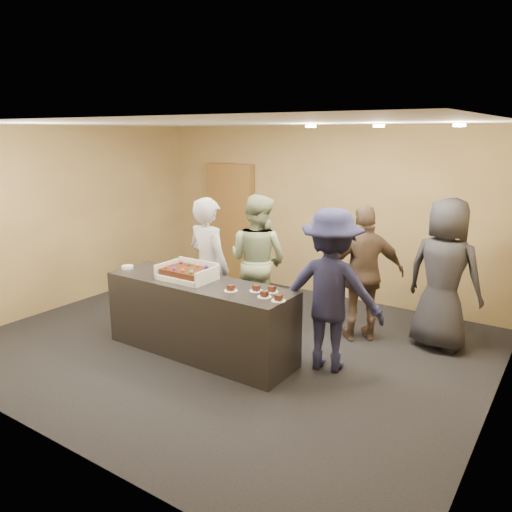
{
  "coord_description": "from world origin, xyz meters",
  "views": [
    {
      "loc": [
        3.53,
        -4.69,
        2.61
      ],
      "look_at": [
        0.39,
        0.0,
        1.2
      ],
      "focal_mm": 35.0,
      "sensor_mm": 36.0,
      "label": 1
    }
  ],
  "objects_px": {
    "serving_counter": "(200,318)",
    "plate_stack": "(128,267)",
    "person_navy_man": "(330,291)",
    "person_brown_extra": "(364,274)",
    "storage_cabinet": "(231,222)",
    "person_sage_man": "(258,260)",
    "sheet_cake": "(187,271)",
    "person_server_grey": "(209,268)",
    "cake_box": "(188,275)",
    "person_dark_suit": "(444,275)"
  },
  "relations": [
    {
      "from": "sheet_cake",
      "to": "person_dark_suit",
      "type": "bearing_deg",
      "value": 35.26
    },
    {
      "from": "plate_stack",
      "to": "person_brown_extra",
      "type": "xyz_separation_m",
      "value": [
        2.59,
        1.55,
        -0.05
      ]
    },
    {
      "from": "serving_counter",
      "to": "storage_cabinet",
      "type": "relative_size",
      "value": 1.16
    },
    {
      "from": "plate_stack",
      "to": "person_brown_extra",
      "type": "relative_size",
      "value": 0.09
    },
    {
      "from": "sheet_cake",
      "to": "person_navy_man",
      "type": "bearing_deg",
      "value": 17.76
    },
    {
      "from": "sheet_cake",
      "to": "person_dark_suit",
      "type": "xyz_separation_m",
      "value": [
        2.53,
        1.79,
        -0.06
      ]
    },
    {
      "from": "sheet_cake",
      "to": "person_dark_suit",
      "type": "height_order",
      "value": "person_dark_suit"
    },
    {
      "from": "cake_box",
      "to": "person_server_grey",
      "type": "bearing_deg",
      "value": 98.68
    },
    {
      "from": "person_brown_extra",
      "to": "person_sage_man",
      "type": "bearing_deg",
      "value": -25.63
    },
    {
      "from": "cake_box",
      "to": "person_navy_man",
      "type": "distance_m",
      "value": 1.7
    },
    {
      "from": "storage_cabinet",
      "to": "person_sage_man",
      "type": "xyz_separation_m",
      "value": [
        1.66,
        -1.62,
        -0.13
      ]
    },
    {
      "from": "person_brown_extra",
      "to": "sheet_cake",
      "type": "bearing_deg",
      "value": 5.23
    },
    {
      "from": "person_brown_extra",
      "to": "serving_counter",
      "type": "bearing_deg",
      "value": 8.61
    },
    {
      "from": "plate_stack",
      "to": "person_brown_extra",
      "type": "distance_m",
      "value": 3.02
    },
    {
      "from": "serving_counter",
      "to": "plate_stack",
      "type": "relative_size",
      "value": 16.05
    },
    {
      "from": "plate_stack",
      "to": "person_sage_man",
      "type": "distance_m",
      "value": 1.72
    },
    {
      "from": "sheet_cake",
      "to": "person_brown_extra",
      "type": "xyz_separation_m",
      "value": [
        1.63,
        1.49,
        -0.13
      ]
    },
    {
      "from": "plate_stack",
      "to": "person_navy_man",
      "type": "relative_size",
      "value": 0.08
    },
    {
      "from": "person_server_grey",
      "to": "person_brown_extra",
      "type": "xyz_separation_m",
      "value": [
        1.71,
        0.99,
        -0.04
      ]
    },
    {
      "from": "person_brown_extra",
      "to": "storage_cabinet",
      "type": "bearing_deg",
      "value": -60.49
    },
    {
      "from": "plate_stack",
      "to": "person_sage_man",
      "type": "xyz_separation_m",
      "value": [
        1.17,
        1.26,
        -0.01
      ]
    },
    {
      "from": "person_server_grey",
      "to": "person_brown_extra",
      "type": "distance_m",
      "value": 1.97
    },
    {
      "from": "person_sage_man",
      "to": "sheet_cake",
      "type": "bearing_deg",
      "value": 81.1
    },
    {
      "from": "plate_stack",
      "to": "person_server_grey",
      "type": "xyz_separation_m",
      "value": [
        0.89,
        0.56,
        -0.01
      ]
    },
    {
      "from": "serving_counter",
      "to": "person_navy_man",
      "type": "xyz_separation_m",
      "value": [
        1.45,
        0.52,
        0.46
      ]
    },
    {
      "from": "serving_counter",
      "to": "plate_stack",
      "type": "height_order",
      "value": "plate_stack"
    },
    {
      "from": "storage_cabinet",
      "to": "sheet_cake",
      "type": "distance_m",
      "value": 3.17
    },
    {
      "from": "sheet_cake",
      "to": "person_navy_man",
      "type": "distance_m",
      "value": 1.71
    },
    {
      "from": "plate_stack",
      "to": "person_dark_suit",
      "type": "distance_m",
      "value": 3.95
    },
    {
      "from": "cake_box",
      "to": "person_brown_extra",
      "type": "bearing_deg",
      "value": 41.86
    },
    {
      "from": "cake_box",
      "to": "sheet_cake",
      "type": "xyz_separation_m",
      "value": [
        -0.0,
        -0.02,
        0.05
      ]
    },
    {
      "from": "storage_cabinet",
      "to": "person_dark_suit",
      "type": "relative_size",
      "value": 1.11
    },
    {
      "from": "serving_counter",
      "to": "sheet_cake",
      "type": "relative_size",
      "value": 4.35
    },
    {
      "from": "person_navy_man",
      "to": "person_dark_suit",
      "type": "xyz_separation_m",
      "value": [
        0.9,
        1.27,
        0.02
      ]
    },
    {
      "from": "plate_stack",
      "to": "person_navy_man",
      "type": "height_order",
      "value": "person_navy_man"
    },
    {
      "from": "person_sage_man",
      "to": "person_navy_man",
      "type": "bearing_deg",
      "value": 155.69
    },
    {
      "from": "storage_cabinet",
      "to": "person_navy_man",
      "type": "distance_m",
      "value": 3.84
    },
    {
      "from": "person_navy_man",
      "to": "sheet_cake",
      "type": "bearing_deg",
      "value": 4.79
    },
    {
      "from": "storage_cabinet",
      "to": "cake_box",
      "type": "distance_m",
      "value": 3.15
    },
    {
      "from": "cake_box",
      "to": "sheet_cake",
      "type": "bearing_deg",
      "value": -90.88
    },
    {
      "from": "person_server_grey",
      "to": "person_dark_suit",
      "type": "height_order",
      "value": "person_dark_suit"
    },
    {
      "from": "person_navy_man",
      "to": "person_brown_extra",
      "type": "bearing_deg",
      "value": -103.23
    },
    {
      "from": "person_brown_extra",
      "to": "person_navy_man",
      "type": "bearing_deg",
      "value": 52.66
    },
    {
      "from": "person_server_grey",
      "to": "person_sage_man",
      "type": "distance_m",
      "value": 0.76
    },
    {
      "from": "plate_stack",
      "to": "person_dark_suit",
      "type": "relative_size",
      "value": 0.08
    },
    {
      "from": "person_navy_man",
      "to": "person_brown_extra",
      "type": "xyz_separation_m",
      "value": [
        0.0,
        0.96,
        -0.04
      ]
    },
    {
      "from": "storage_cabinet",
      "to": "person_brown_extra",
      "type": "height_order",
      "value": "storage_cabinet"
    },
    {
      "from": "person_navy_man",
      "to": "person_dark_suit",
      "type": "distance_m",
      "value": 1.55
    },
    {
      "from": "person_server_grey",
      "to": "person_dark_suit",
      "type": "xyz_separation_m",
      "value": [
        2.6,
        1.29,
        0.02
      ]
    },
    {
      "from": "sheet_cake",
      "to": "person_navy_man",
      "type": "xyz_separation_m",
      "value": [
        1.63,
        0.52,
        -0.09
      ]
    }
  ]
}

